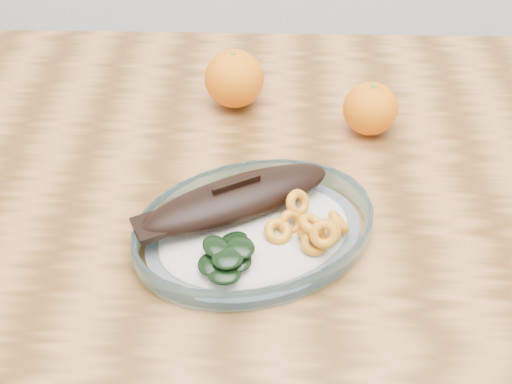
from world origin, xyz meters
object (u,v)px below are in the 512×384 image
plated_meal (254,227)px  orange_right (370,109)px  dining_table (314,239)px  orange_left (234,79)px

plated_meal → orange_right: (0.16, 0.21, 0.02)m
dining_table → orange_right: bearing=58.8°
plated_meal → orange_right: plated_meal is taller
dining_table → orange_left: size_ratio=13.69×
orange_left → dining_table: bearing=-57.4°
dining_table → plated_meal: (-0.08, -0.09, 0.12)m
orange_left → plated_meal: bearing=-82.5°
dining_table → plated_meal: size_ratio=1.78×
dining_table → plated_meal: plated_meal is taller
orange_left → orange_right: size_ratio=1.15×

